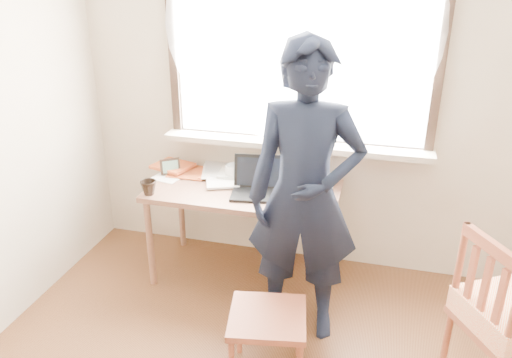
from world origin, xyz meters
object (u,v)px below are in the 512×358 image
(mug_dark, at_px, (149,188))
(person, at_px, (305,196))
(mug_white, at_px, (235,172))
(side_chair, at_px, (507,317))
(desk, at_px, (244,198))
(work_chair, at_px, (268,324))
(laptop, at_px, (258,185))

(mug_dark, height_order, person, person)
(mug_white, height_order, mug_dark, mug_white)
(mug_white, height_order, side_chair, side_chair)
(desk, distance_m, side_chair, 1.70)
(person, bearing_deg, mug_dark, 164.76)
(desk, xyz_separation_m, work_chair, (0.38, -0.90, -0.27))
(desk, relative_size, person, 0.72)
(mug_dark, xyz_separation_m, person, (1.06, -0.19, 0.15))
(mug_white, bearing_deg, side_chair, -27.55)
(mug_white, relative_size, work_chair, 0.30)
(side_chair, bearing_deg, desk, 154.91)
(desk, relative_size, laptop, 3.38)
(mug_white, xyz_separation_m, work_chair, (0.49, -1.03, -0.39))
(laptop, relative_size, person, 0.21)
(side_chair, bearing_deg, laptop, 154.27)
(mug_dark, distance_m, side_chair, 2.18)
(work_chair, bearing_deg, desk, 113.21)
(mug_dark, bearing_deg, mug_white, 39.19)
(mug_white, distance_m, side_chair, 1.87)
(desk, distance_m, work_chair, 1.01)
(work_chair, height_order, side_chair, side_chair)
(mug_dark, relative_size, side_chair, 0.11)
(mug_dark, height_order, work_chair, mug_dark)
(mug_dark, bearing_deg, laptop, 17.52)
(mug_white, relative_size, person, 0.08)
(desk, distance_m, mug_dark, 0.64)
(mug_dark, distance_m, work_chair, 1.22)
(laptop, height_order, work_chair, laptop)
(desk, relative_size, side_chair, 1.35)
(person, bearing_deg, work_chair, -107.03)
(side_chair, distance_m, person, 1.16)
(mug_white, height_order, person, person)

